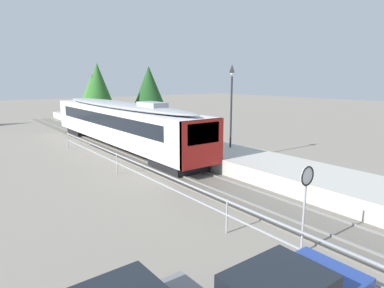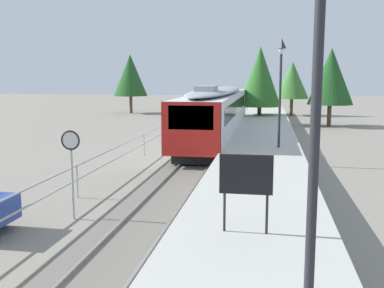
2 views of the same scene
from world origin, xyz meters
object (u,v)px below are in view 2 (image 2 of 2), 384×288
at_px(speed_limit_sign, 71,152).
at_px(commuter_train, 216,110).
at_px(platform_lamp_near_end, 318,59).
at_px(platform_lamp_mid_platform, 281,72).
at_px(platform_notice_board, 246,177).

bearing_deg(speed_limit_sign, commuter_train, 82.52).
distance_m(commuter_train, speed_limit_sign, 18.26).
relative_size(platform_lamp_near_end, platform_lamp_mid_platform, 1.00).
xyz_separation_m(platform_lamp_near_end, speed_limit_sign, (-6.46, 7.51, -2.50)).
bearing_deg(platform_notice_board, commuter_train, 98.40).
relative_size(platform_lamp_near_end, speed_limit_sign, 1.91).
xyz_separation_m(commuter_train, platform_notice_board, (3.09, -20.92, 0.04)).
xyz_separation_m(platform_lamp_mid_platform, platform_notice_board, (-0.99, -12.73, -2.44)).
relative_size(commuter_train, platform_lamp_mid_platform, 3.92).
xyz_separation_m(platform_lamp_near_end, platform_lamp_mid_platform, (0.00, 17.42, 0.00)).
relative_size(platform_lamp_mid_platform, platform_notice_board, 2.97).
bearing_deg(commuter_train, platform_lamp_mid_platform, -63.51).
distance_m(commuter_train, platform_lamp_mid_platform, 9.48).
xyz_separation_m(commuter_train, platform_lamp_near_end, (4.08, -25.61, 2.47)).
distance_m(platform_lamp_near_end, speed_limit_sign, 10.21).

